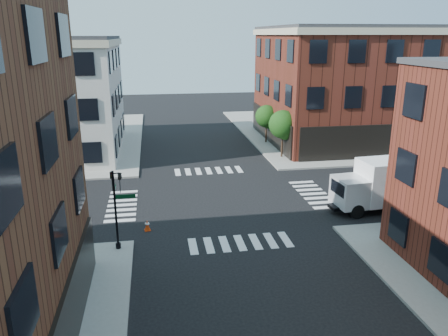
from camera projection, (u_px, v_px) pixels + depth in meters
name	position (u px, v px, depth m)	size (l,w,h in m)	color
ground	(221.00, 199.00, 31.55)	(120.00, 120.00, 0.00)	black
sidewalk_ne	(360.00, 129.00, 54.60)	(30.00, 30.00, 0.15)	gray
sidewalk_nw	(3.00, 142.00, 48.08)	(30.00, 30.00, 0.15)	gray
building_ne	(382.00, 86.00, 48.07)	(25.00, 16.00, 12.00)	#4E1E13
building_nw	(1.00, 99.00, 42.09)	(22.00, 16.00, 11.00)	beige
tree_near	(283.00, 126.00, 41.21)	(2.69, 2.69, 4.49)	black
tree_far	(267.00, 118.00, 46.95)	(2.43, 2.43, 4.07)	black
signal_pole	(117.00, 201.00, 23.37)	(1.29, 1.24, 4.60)	black
box_truck	(390.00, 183.00, 29.42)	(7.78, 2.96, 3.45)	white
traffic_cone	(147.00, 225.00, 26.47)	(0.42, 0.42, 0.68)	red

